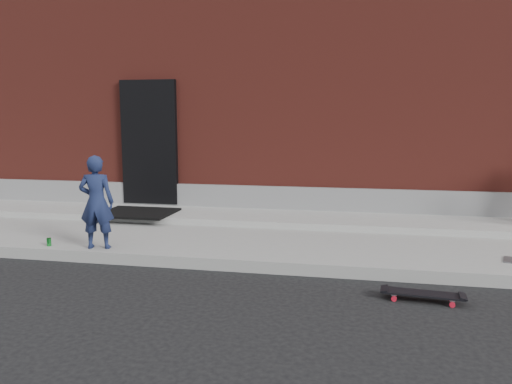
# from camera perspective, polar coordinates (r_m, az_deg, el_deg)

# --- Properties ---
(ground) EXTENTS (80.00, 80.00, 0.00)m
(ground) POSITION_cam_1_polar(r_m,az_deg,el_deg) (6.02, 0.18, -9.30)
(ground) COLOR black
(ground) RESTS_ON ground
(sidewalk) EXTENTS (20.00, 3.00, 0.15)m
(sidewalk) POSITION_cam_1_polar(r_m,az_deg,el_deg) (7.43, 2.43, -5.30)
(sidewalk) COLOR gray
(sidewalk) RESTS_ON ground
(apron) EXTENTS (20.00, 1.20, 0.10)m
(apron) POSITION_cam_1_polar(r_m,az_deg,el_deg) (8.27, 3.40, -3.01)
(apron) COLOR gray
(apron) RESTS_ON sidewalk
(building) EXTENTS (20.00, 8.10, 5.00)m
(building) POSITION_cam_1_polar(r_m,az_deg,el_deg) (12.70, 6.41, 11.32)
(building) COLOR maroon
(building) RESTS_ON ground
(child) EXTENTS (0.49, 0.37, 1.22)m
(child) POSITION_cam_1_polar(r_m,az_deg,el_deg) (6.77, -17.76, -1.11)
(child) COLOR #182144
(child) RESTS_ON sidewalk
(skateboard) EXTENTS (0.81, 0.29, 0.09)m
(skateboard) POSITION_cam_1_polar(r_m,az_deg,el_deg) (5.40, 18.51, -11.02)
(skateboard) COLOR red
(skateboard) RESTS_ON ground
(soda_can) EXTENTS (0.07, 0.07, 0.11)m
(soda_can) POSITION_cam_1_polar(r_m,az_deg,el_deg) (7.22, -22.58, -5.29)
(soda_can) COLOR #1C8E2F
(soda_can) RESTS_ON sidewalk
(doormat) EXTENTS (1.22, 0.99, 0.03)m
(doormat) POSITION_cam_1_polar(r_m,az_deg,el_deg) (8.62, -13.39, -2.31)
(doormat) COLOR black
(doormat) RESTS_ON apron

